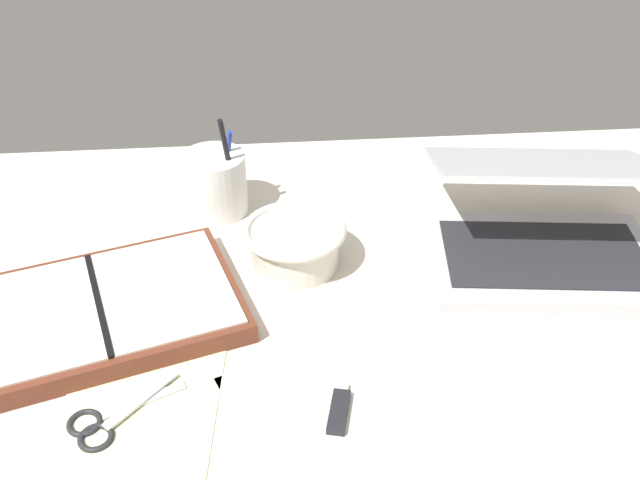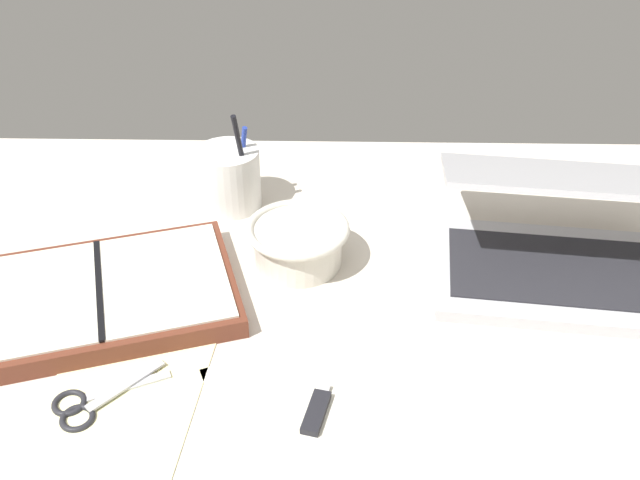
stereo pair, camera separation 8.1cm
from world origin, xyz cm
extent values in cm
cube|color=beige|center=(0.00, 0.00, 1.00)|extent=(140.00, 100.00, 2.00)
cube|color=#B7B7BC|center=(32.14, 9.61, 2.90)|extent=(33.78, 25.23, 1.80)
cube|color=#232328|center=(32.14, 9.61, 3.92)|extent=(29.33, 18.75, 0.24)
cube|color=#B7B7BC|center=(33.00, 17.02, 14.12)|extent=(33.68, 24.39, 7.57)
cube|color=silver|center=(32.95, 16.57, 13.97)|extent=(30.93, 21.90, 6.43)
cylinder|color=silver|center=(-2.75, 12.90, 4.88)|extent=(12.31, 12.31, 5.76)
torus|color=silver|center=(-2.75, 12.90, 7.76)|extent=(14.48, 14.48, 1.16)
cylinder|color=white|center=(-14.19, 27.97, 6.83)|extent=(9.84, 9.84, 9.66)
cylinder|color=black|center=(-11.72, 26.86, 10.94)|extent=(2.16, 3.84, 15.75)
cylinder|color=#233899|center=(-12.24, 29.85, 9.15)|extent=(2.69, 2.76, 12.24)
cube|color=brown|center=(-28.06, 3.02, 3.35)|extent=(39.93, 32.40, 2.70)
cube|color=silver|center=(-36.03, 0.53, 4.85)|extent=(21.59, 24.88, 0.30)
cube|color=silver|center=(-20.09, 5.51, 4.85)|extent=(21.59, 24.88, 0.30)
cube|color=black|center=(-28.06, 3.02, 5.00)|extent=(7.05, 20.33, 0.30)
cube|color=#B7B7BC|center=(-21.34, -11.58, 2.60)|extent=(7.65, 8.37, 0.30)
cube|color=#B7B7BC|center=(-21.34, -11.58, 2.30)|extent=(9.74, 5.27, 0.30)
torus|color=#232328|center=(-25.56, -16.32, 2.30)|extent=(3.90, 3.90, 0.70)
torus|color=#232328|center=(-27.13, -14.19, 2.30)|extent=(3.90, 3.90, 0.70)
cube|color=silver|center=(1.28, -17.66, 2.08)|extent=(29.48, 33.75, 0.16)
cube|color=#F4EFB2|center=(-21.65, -13.82, 2.08)|extent=(19.55, 27.37, 0.16)
cube|color=black|center=(0.50, -15.19, 2.50)|extent=(3.37, 6.30, 1.00)
cube|color=silver|center=(1.36, -11.70, 2.50)|extent=(1.45, 1.45, 0.60)
camera|label=1|loc=(-6.03, -67.74, 63.12)|focal=40.00mm
camera|label=2|loc=(2.04, -68.00, 63.12)|focal=40.00mm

